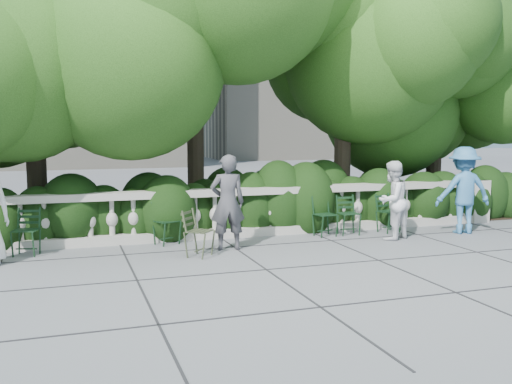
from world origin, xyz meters
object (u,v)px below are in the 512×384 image
object	(u,v)px
chair_f	(394,233)
chair_e	(351,236)
chair_c	(329,237)
person_casual_man	(392,200)
person_older_blue	(464,190)
person_woman_grey	(228,202)
chair_b	(172,245)
chair_a	(24,257)
chair_weathered	(207,257)

from	to	relation	value
chair_f	chair_e	bearing A→B (deg)	165.70
chair_c	chair_e	distance (m)	0.50
person_casual_man	chair_e	bearing A→B (deg)	-68.28
chair_f	person_older_blue	world-z (taller)	person_older_blue
chair_f	person_woman_grey	xyz separation A→B (m)	(-3.77, -0.46, 0.87)
chair_b	chair_a	bearing A→B (deg)	158.87
chair_b	person_woman_grey	size ratio (longest dim) A/B	0.48
chair_b	chair_e	bearing A→B (deg)	-28.75
chair_e	chair_weathered	distance (m)	3.42
chair_f	chair_a	bearing A→B (deg)	166.01
person_woman_grey	chair_c	bearing A→B (deg)	-162.95
chair_e	chair_b	bearing A→B (deg)	-179.45
person_older_blue	person_woman_grey	bearing A→B (deg)	11.13
chair_a	chair_f	size ratio (longest dim) A/B	1.00
chair_f	person_casual_man	size ratio (longest dim) A/B	0.54
chair_b	chair_e	size ratio (longest dim) A/B	1.00
chair_a	chair_b	distance (m)	2.60
chair_a	chair_f	world-z (taller)	same
chair_e	chair_a	bearing A→B (deg)	-176.30
chair_f	person_woman_grey	size ratio (longest dim) A/B	0.48
chair_f	chair_weathered	xyz separation A→B (m)	(-4.28, -0.96, 0.00)
chair_weathered	person_casual_man	size ratio (longest dim) A/B	0.54
chair_b	person_older_blue	xyz separation A→B (m)	(6.08, -0.66, 0.91)
chair_f	chair_weathered	size ratio (longest dim) A/B	1.00
chair_b	chair_weathered	distance (m)	1.26
chair_weathered	person_casual_man	distance (m)	3.98
chair_a	chair_e	size ratio (longest dim) A/B	1.00
chair_a	person_casual_man	xyz separation A→B (m)	(6.87, -0.59, 0.78)
chair_f	person_woman_grey	world-z (taller)	person_woman_grey
person_older_blue	person_casual_man	bearing A→B (deg)	14.68
chair_weathered	person_woman_grey	world-z (taller)	person_woman_grey
chair_f	person_casual_man	bearing A→B (deg)	-139.82
chair_e	chair_f	bearing A→B (deg)	3.35
chair_e	person_woman_grey	distance (m)	2.94
chair_c	chair_weathered	size ratio (longest dim) A/B	1.00
person_woman_grey	person_older_blue	bearing A→B (deg)	-174.51
chair_b	person_woman_grey	world-z (taller)	person_woman_grey
chair_b	chair_weathered	size ratio (longest dim) A/B	1.00
person_woman_grey	chair_f	bearing A→B (deg)	-167.89
chair_c	chair_e	world-z (taller)	same
chair_e	person_woman_grey	world-z (taller)	person_woman_grey
chair_weathered	person_older_blue	xyz separation A→B (m)	(5.68, 0.53, 0.91)
chair_c	chair_f	size ratio (longest dim) A/B	1.00
chair_b	person_woman_grey	bearing A→B (deg)	-62.32
person_woman_grey	person_casual_man	world-z (taller)	person_woman_grey
chair_b	person_casual_man	size ratio (longest dim) A/B	0.54
chair_c	person_woman_grey	distance (m)	2.48
chair_weathered	person_woman_grey	distance (m)	1.13
chair_a	person_casual_man	world-z (taller)	person_casual_man
chair_b	chair_e	xyz separation A→B (m)	(3.69, -0.22, 0.00)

